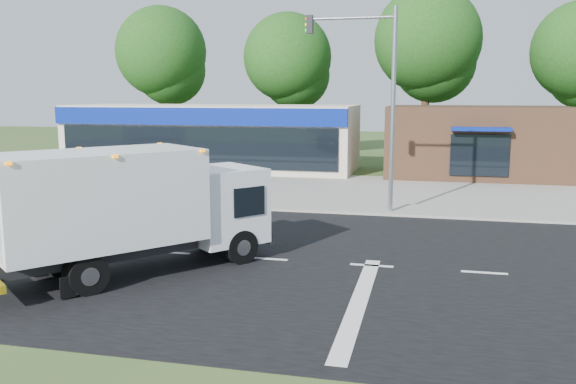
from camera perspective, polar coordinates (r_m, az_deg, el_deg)
name	(u,v)px	position (r m, az deg, el deg)	size (l,w,h in m)	color
ground	(268,259)	(17.73, -1.92, -6.32)	(120.00, 120.00, 0.00)	#385123
road_asphalt	(268,259)	(17.73, -1.93, -6.30)	(60.00, 14.00, 0.02)	black
sidewalk	(319,206)	(25.52, 2.88, -1.36)	(60.00, 2.40, 0.12)	gray
parking_apron	(339,187)	(31.17, 4.80, 0.47)	(60.00, 9.00, 0.02)	gray
lane_markings	(304,275)	(16.16, 1.48, -7.80)	(55.20, 7.00, 0.01)	silver
ems_box_truck	(129,203)	(16.45, -14.61, -0.97)	(6.54, 7.29, 3.34)	black
emergency_worker	(134,221)	(18.87, -14.17, -2.63)	(0.78, 0.63, 1.97)	tan
retail_strip_mall	(212,137)	(38.92, -7.11, 5.15)	(18.00, 6.20, 4.00)	beige
brown_storefront	(476,141)	(36.65, 17.18, 4.54)	(10.00, 6.70, 4.00)	#382316
traffic_signal_pole	(377,89)	(24.17, 8.29, 9.56)	(3.51, 0.25, 8.00)	gray
background_trees	(358,56)	(45.03, 6.56, 12.55)	(36.77, 7.39, 12.10)	#332114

